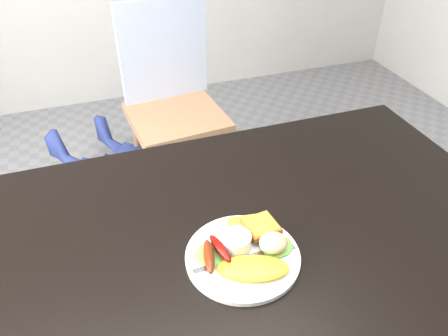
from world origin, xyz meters
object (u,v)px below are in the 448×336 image
(dining_table, at_px, (266,231))
(person, at_px, (145,88))
(plate, at_px, (243,257))
(dining_chair, at_px, (177,118))

(dining_table, distance_m, person, 0.82)
(person, distance_m, plate, 0.88)
(dining_table, bearing_deg, person, 99.11)
(dining_chair, height_order, person, person)
(person, bearing_deg, dining_chair, -147.88)
(dining_chair, bearing_deg, plate, -101.25)
(dining_chair, distance_m, plate, 1.17)
(plate, bearing_deg, person, 92.79)
(dining_table, height_order, dining_chair, dining_table)
(dining_table, bearing_deg, dining_chair, 88.33)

